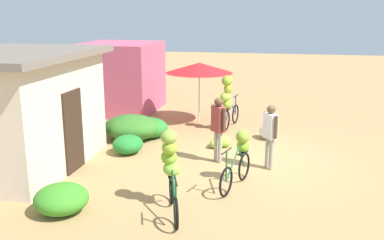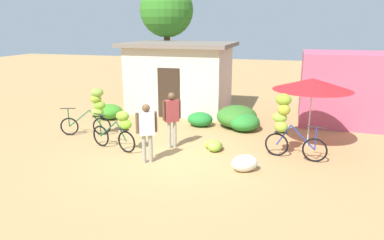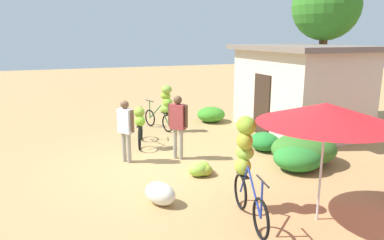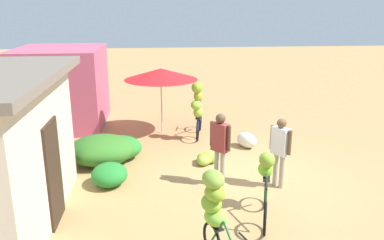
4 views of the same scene
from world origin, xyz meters
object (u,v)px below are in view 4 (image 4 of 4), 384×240
object	(u,v)px
bicycle_center_loaded	(198,106)
banana_pile_on_ground	(206,158)
market_umbrella	(161,74)
produce_sack	(247,140)
bicycle_leftmost	(217,211)
bicycle_near_pile	(266,180)
person_vendor	(280,146)
person_bystander	(220,142)
shop_pink	(62,87)

from	to	relation	value
bicycle_center_loaded	banana_pile_on_ground	size ratio (longest dim) A/B	2.61
market_umbrella	produce_sack	size ratio (longest dim) A/B	3.31
bicycle_leftmost	produce_sack	bearing A→B (deg)	-17.87
bicycle_near_pile	banana_pile_on_ground	size ratio (longest dim) A/B	2.38
bicycle_near_pile	person_vendor	bearing A→B (deg)	-28.78
person_bystander	bicycle_center_loaded	bearing A→B (deg)	2.80
shop_pink	bicycle_near_pile	size ratio (longest dim) A/B	1.93
bicycle_leftmost	person_bystander	xyz separation A→B (m)	(2.92, -0.52, 0.10)
market_umbrella	bicycle_leftmost	xyz separation A→B (m)	(-6.89, -0.74, -0.99)
shop_pink	person_vendor	bearing A→B (deg)	-132.81
banana_pile_on_ground	bicycle_leftmost	bearing A→B (deg)	174.90
shop_pink	market_umbrella	distance (m)	3.69
market_umbrella	banana_pile_on_ground	world-z (taller)	market_umbrella
produce_sack	bicycle_leftmost	bearing A→B (deg)	162.13
bicycle_near_pile	produce_sack	world-z (taller)	bicycle_near_pile
person_vendor	bicycle_near_pile	bearing A→B (deg)	151.22
banana_pile_on_ground	market_umbrella	bearing A→B (deg)	22.47
shop_pink	bicycle_leftmost	world-z (taller)	shop_pink
bicycle_leftmost	bicycle_center_loaded	bearing A→B (deg)	-3.30
produce_sack	person_vendor	world-z (taller)	person_vendor
shop_pink	market_umbrella	bearing A→B (deg)	-111.42
market_umbrella	produce_sack	bearing A→B (deg)	-123.00
bicycle_near_pile	person_bystander	size ratio (longest dim) A/B	0.97
shop_pink	person_bystander	size ratio (longest dim) A/B	1.87
person_vendor	produce_sack	bearing A→B (deg)	3.04
shop_pink	produce_sack	distance (m)	6.62
shop_pink	bicycle_near_pile	bearing A→B (deg)	-141.33
shop_pink	banana_pile_on_ground	distance (m)	6.15
market_umbrella	bicycle_near_pile	xyz separation A→B (m)	(-5.35, -1.96, -1.22)
bicycle_leftmost	banana_pile_on_ground	size ratio (longest dim) A/B	2.33
bicycle_leftmost	bicycle_near_pile	distance (m)	1.97
bicycle_center_loaded	person_bystander	xyz separation A→B (m)	(-3.28, -0.16, -0.01)
bicycle_center_loaded	banana_pile_on_ground	distance (m)	2.21
bicycle_near_pile	banana_pile_on_ground	bearing A→B (deg)	17.62
bicycle_leftmost	produce_sack	xyz separation A→B (m)	(5.30, -1.71, -0.73)
banana_pile_on_ground	bicycle_near_pile	bearing A→B (deg)	-162.38
bicycle_leftmost	bicycle_center_loaded	size ratio (longest dim) A/B	0.89
bicycle_near_pile	bicycle_center_loaded	distance (m)	4.76
person_bystander	shop_pink	bearing A→B (deg)	41.27
shop_pink	bicycle_leftmost	size ratio (longest dim) A/B	1.97
bicycle_leftmost	bicycle_near_pile	world-z (taller)	bicycle_leftmost
bicycle_center_loaded	banana_pile_on_ground	world-z (taller)	bicycle_center_loaded
bicycle_leftmost	bicycle_near_pile	bearing A→B (deg)	-38.42
person_vendor	bicycle_leftmost	bearing A→B (deg)	145.43
bicycle_leftmost	person_bystander	distance (m)	2.97
bicycle_center_loaded	market_umbrella	bearing A→B (deg)	58.11
produce_sack	person_vendor	xyz separation A→B (m)	(-2.62, -0.14, 0.78)
banana_pile_on_ground	person_vendor	bearing A→B (deg)	-135.78
bicycle_leftmost	person_vendor	xyz separation A→B (m)	(2.68, -1.85, 0.05)
market_umbrella	bicycle_center_loaded	world-z (taller)	market_umbrella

